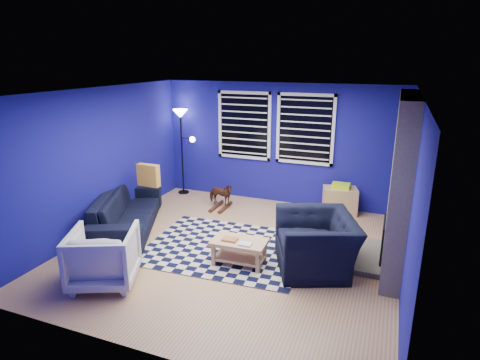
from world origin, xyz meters
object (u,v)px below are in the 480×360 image
Objects in this scene: sofa at (127,211)px; armchair_bent at (104,256)px; rocking_horse at (221,194)px; floor_lamp at (182,125)px; tv at (406,152)px; armchair_big at (316,243)px; coffee_table at (239,247)px; cabinet at (340,200)px.

sofa is 2.67× the size of armchair_bent.
floor_lamp is (-1.18, 0.60, 1.25)m from rocking_horse.
sofa is 1.22× the size of floor_lamp.
tv is 0.82× the size of armchair_big.
sofa is 1.91m from rocking_horse.
sofa is 4.15× the size of rocking_horse.
tv reaches higher than armchair_big.
sofa is 3.43m from armchair_big.
armchair_big is at bearing -118.51° from tv.
armchair_big is 1.41× the size of armchair_bent.
armchair_big is 2.19× the size of rocking_horse.
rocking_horse is at bearing -174.00° from tv.
sofa is 1.90× the size of armchair_big.
coffee_table is (-2.19, -2.39, -1.12)m from tv.
armchair_bent is 0.46× the size of floor_lamp.
floor_lamp is (-0.86, 3.77, 1.16)m from armchair_bent.
rocking_horse is (-2.28, 1.71, -0.09)m from armchair_big.
floor_lamp is (-0.03, 2.13, 1.22)m from sofa.
armchair_big is 1.68× the size of cabinet.
sofa is 2.46m from floor_lamp.
coffee_table is at bearing -166.99° from armchair_bent.
tv is at bearing -3.08° from floor_lamp.
rocking_horse is at bearing -119.64° from armchair_bent.
armchair_big reaches higher than rocking_horse.
armchair_bent is 1.55× the size of rocking_horse.
cabinet is (2.30, 0.61, -0.03)m from rocking_horse.
tv is at bearing -160.38° from armchair_bent.
armchair_big reaches higher than sofa.
rocking_horse is (0.32, 3.17, -0.09)m from armchair_bent.
armchair_bent is 3.19m from rocking_horse.
tv is 5.04m from sofa.
cabinet is at bearing -148.66° from armchair_bent.
armchair_big is at bearing 16.69° from coffee_table.
armchair_bent is at bearing -77.18° from floor_lamp.
rocking_horse is at bearing -27.12° from floor_lamp.
armchair_bent is at bearing -82.95° from armchair_big.
armchair_bent reaches higher than sofa.
tv is 0.43× the size of sofa.
armchair_big is (-1.12, -2.06, -1.00)m from tv.
rocking_horse is 0.67× the size of coffee_table.
sofa reaches higher than rocking_horse.
cabinet is (2.62, 3.78, -0.12)m from armchair_bent.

